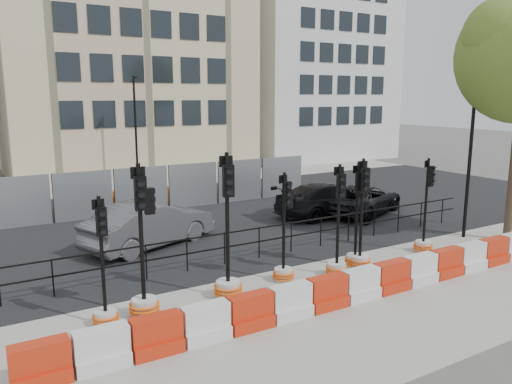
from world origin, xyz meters
TOP-DOWN VIEW (x-y plane):
  - ground at (0.00, 0.00)m, footprint 120.00×120.00m
  - sidewalk_near at (0.00, -3.00)m, footprint 40.00×6.00m
  - road at (0.00, 7.00)m, footprint 40.00×14.00m
  - sidewalk_far at (0.00, 16.00)m, footprint 40.00×4.00m
  - building_cream at (2.00, 21.99)m, footprint 15.00×10.06m
  - building_white at (17.00, 21.99)m, footprint 12.00×9.06m
  - kerb_railing at (0.00, 1.20)m, footprint 18.00×0.04m
  - heras_fencing at (-0.01, 9.80)m, footprint 14.33×1.72m
  - lamp_post_far at (0.50, 14.98)m, footprint 0.12×0.56m
  - lamp_post_near at (7.50, -0.52)m, footprint 0.12×0.56m
  - barrier_row at (0.00, -2.80)m, footprint 14.65×0.50m
  - traffic_signal_a at (-5.28, -1.07)m, footprint 0.57×0.57m
  - traffic_signal_b at (-4.38, -1.03)m, footprint 0.70×0.70m
  - traffic_signal_c at (-2.25, -1.05)m, footprint 0.72×0.72m
  - traffic_signal_d at (-0.40, -0.79)m, footprint 0.59×0.59m
  - traffic_signal_e at (1.08, -1.24)m, footprint 0.62×0.62m
  - traffic_signal_f at (2.05, -0.92)m, footprint 0.61×0.61m
  - traffic_signal_g at (2.06, -1.09)m, footprint 0.64×0.64m
  - traffic_signal_h at (4.89, -0.97)m, footprint 0.60×0.60m
  - car_b at (-2.48, 4.15)m, footprint 4.77×5.74m
  - car_c at (5.42, 4.50)m, footprint 2.02×4.87m
  - car_d at (6.84, 4.07)m, footprint 5.45×6.11m

SIDE VIEW (x-z plane):
  - ground at x=0.00m, z-range 0.00..0.00m
  - sidewalk_near at x=0.00m, z-range 0.00..0.02m
  - sidewalk_far at x=0.00m, z-range 0.00..0.02m
  - road at x=0.00m, z-range 0.00..0.03m
  - barrier_row at x=0.00m, z-range -0.03..0.77m
  - traffic_signal_a at x=-5.28m, z-range -0.85..2.06m
  - traffic_signal_h at x=4.89m, z-range -0.90..2.17m
  - car_d at x=6.84m, z-range 0.00..1.27m
  - traffic_signal_e at x=1.08m, z-range -0.93..2.24m
  - traffic_signal_g at x=2.06m, z-range -0.95..2.29m
  - heras_fencing at x=-0.01m, z-range -0.32..1.68m
  - kerb_railing at x=0.00m, z-range 0.19..1.19m
  - car_c at x=5.42m, z-range 0.00..1.41m
  - traffic_signal_d at x=-0.40m, z-range -0.79..2.22m
  - traffic_signal_f at x=2.05m, z-range -0.81..2.29m
  - traffic_signal_c at x=-2.25m, z-range -1.07..2.59m
  - car_b at x=-2.48m, z-range 0.00..1.53m
  - traffic_signal_b at x=-4.38m, z-range -0.93..2.62m
  - lamp_post_far at x=0.50m, z-range 0.22..6.22m
  - lamp_post_near at x=7.50m, z-range 0.22..6.22m
  - building_white at x=17.00m, z-range 0.00..16.00m
  - building_cream at x=2.00m, z-range 0.00..18.00m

